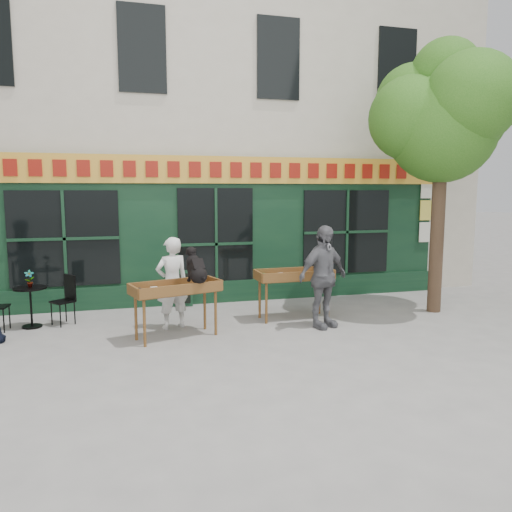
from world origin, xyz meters
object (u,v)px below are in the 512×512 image
object	(u,v)px
book_cart_center	(176,291)
book_cart_right	(294,278)
man_right	(323,277)
bistro_table	(31,299)
dog	(196,264)
woman	(172,283)

from	to	relation	value
book_cart_center	book_cart_right	xyz separation A→B (m)	(2.41, 0.71, 0.00)
man_right	book_cart_center	bearing A→B (deg)	157.69
man_right	bistro_table	distance (m)	5.46
dog	woman	size ratio (longest dim) A/B	0.35
bistro_table	book_cart_right	bearing A→B (deg)	-7.47
book_cart_center	dog	world-z (taller)	dog
dog	book_cart_right	size ratio (longest dim) A/B	0.40
man_right	bistro_table	size ratio (longest dim) A/B	2.52
book_cart_center	book_cart_right	distance (m)	2.51
book_cart_right	bistro_table	distance (m)	5.01
dog	book_cart_right	distance (m)	2.25
book_cart_center	book_cart_right	bearing A→B (deg)	-0.03
woman	dog	bearing A→B (deg)	100.20
book_cart_right	man_right	distance (m)	0.82
book_cart_center	woman	world-z (taller)	woman
woman	man_right	distance (m)	2.80
dog	book_cart_right	xyz separation A→B (m)	(2.06, 0.76, -0.47)
woman	bistro_table	distance (m)	2.67
book_cart_center	man_right	size ratio (longest dim) A/B	0.84
dog	woman	xyz separation A→B (m)	(-0.35, 0.70, -0.44)
woman	book_cart_center	bearing A→B (deg)	73.64
book_cart_center	dog	xyz separation A→B (m)	(0.35, -0.05, 0.47)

